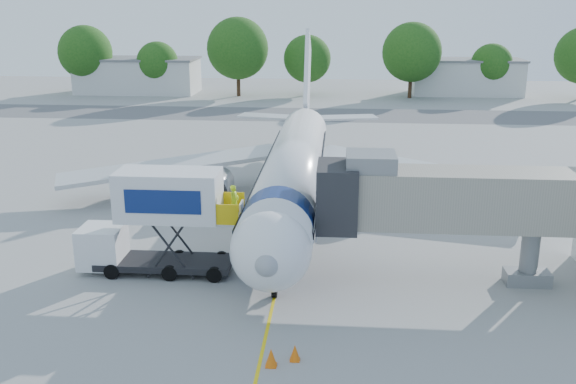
# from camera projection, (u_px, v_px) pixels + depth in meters

# --- Properties ---
(ground) EXTENTS (160.00, 160.00, 0.00)m
(ground) POSITION_uv_depth(u_px,v_px,m) (290.00, 230.00, 39.90)
(ground) COLOR #989895
(ground) RESTS_ON ground
(guidance_line) EXTENTS (0.15, 70.00, 0.01)m
(guidance_line) POSITION_uv_depth(u_px,v_px,m) (290.00, 229.00, 39.90)
(guidance_line) COLOR yellow
(guidance_line) RESTS_ON ground
(taxiway_strip) EXTENTS (120.00, 10.00, 0.01)m
(taxiway_strip) POSITION_uv_depth(u_px,v_px,m) (315.00, 115.00, 80.01)
(taxiway_strip) COLOR #59595B
(taxiway_strip) RESTS_ON ground
(aircraft) EXTENTS (34.17, 37.73, 11.35)m
(aircraft) POSITION_uv_depth(u_px,v_px,m) (294.00, 167.00, 42.99)
(aircraft) COLOR white
(aircraft) RESTS_ON ground
(jet_bridge) EXTENTS (13.90, 3.20, 6.60)m
(jet_bridge) POSITION_uv_depth(u_px,v_px,m) (441.00, 199.00, 31.37)
(jet_bridge) COLOR gray
(jet_bridge) RESTS_ON ground
(catering_hiloader) EXTENTS (8.50, 2.44, 5.50)m
(catering_hiloader) POSITION_uv_depth(u_px,v_px,m) (158.00, 222.00, 32.90)
(catering_hiloader) COLOR black
(catering_hiloader) RESTS_ON ground
(ground_tug) EXTENTS (3.71, 1.96, 1.47)m
(ground_tug) POSITION_uv_depth(u_px,v_px,m) (332.00, 349.00, 24.78)
(ground_tug) COLOR silver
(ground_tug) RESTS_ON ground
(safety_cone_a) EXTENTS (0.43, 0.43, 0.68)m
(safety_cone_a) POSITION_uv_depth(u_px,v_px,m) (295.00, 353.00, 25.32)
(safety_cone_a) COLOR #E1600B
(safety_cone_a) RESTS_ON ground
(safety_cone_b) EXTENTS (0.47, 0.47, 0.75)m
(safety_cone_b) POSITION_uv_depth(u_px,v_px,m) (271.00, 358.00, 24.92)
(safety_cone_b) COLOR #E1600B
(safety_cone_b) RESTS_ON ground
(outbuilding_left) EXTENTS (18.40, 8.40, 5.30)m
(outbuilding_left) POSITION_uv_depth(u_px,v_px,m) (138.00, 75.00, 98.55)
(outbuilding_left) COLOR silver
(outbuilding_left) RESTS_ON ground
(outbuilding_right) EXTENTS (16.40, 7.40, 5.30)m
(outbuilding_right) POSITION_uv_depth(u_px,v_px,m) (466.00, 77.00, 96.69)
(outbuilding_right) COLOR silver
(outbuilding_right) RESTS_ON ground
(tree_a) EXTENTS (8.01, 8.01, 10.21)m
(tree_a) POSITION_uv_depth(u_px,v_px,m) (85.00, 52.00, 96.38)
(tree_a) COLOR #382314
(tree_a) RESTS_ON ground
(tree_b) EXTENTS (6.18, 6.18, 7.87)m
(tree_b) POSITION_uv_depth(u_px,v_px,m) (157.00, 62.00, 95.96)
(tree_b) COLOR #382314
(tree_b) RESTS_ON ground
(tree_c) EXTENTS (9.00, 9.00, 11.47)m
(tree_c) POSITION_uv_depth(u_px,v_px,m) (238.00, 48.00, 93.57)
(tree_c) COLOR #382314
(tree_c) RESTS_ON ground
(tree_d) EXTENTS (6.99, 6.99, 8.91)m
(tree_d) POSITION_uv_depth(u_px,v_px,m) (307.00, 59.00, 94.83)
(tree_d) COLOR #382314
(tree_d) RESTS_ON ground
(tree_e) EXTENTS (8.49, 8.49, 10.83)m
(tree_e) POSITION_uv_depth(u_px,v_px,m) (412.00, 52.00, 91.84)
(tree_e) COLOR #382314
(tree_e) RESTS_ON ground
(tree_f) EXTENTS (6.03, 6.03, 7.68)m
(tree_f) POSITION_uv_depth(u_px,v_px,m) (491.00, 64.00, 94.60)
(tree_f) COLOR #382314
(tree_f) RESTS_ON ground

